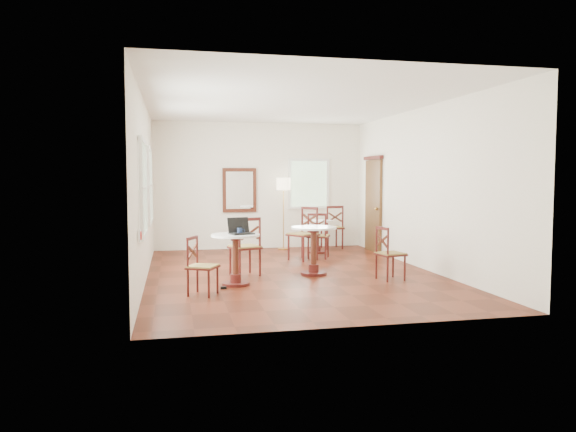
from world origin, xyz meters
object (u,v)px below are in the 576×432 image
at_px(cafe_table_mid, 314,245).
at_px(power_adapter, 223,288).
at_px(chair_back_b, 304,234).
at_px(laptop, 240,230).
at_px(chair_near_b, 201,266).
at_px(chair_mid_a, 318,236).
at_px(chair_back_a, 332,227).
at_px(mouse, 235,233).
at_px(cafe_table_back, 317,233).
at_px(chair_near_a, 246,247).
at_px(navy_mug, 240,231).
at_px(chair_mid_b, 389,253).
at_px(cafe_table_near, 236,254).
at_px(water_glass, 232,230).
at_px(floor_lamp, 283,189).

distance_m(cafe_table_mid, power_adapter, 1.95).
distance_m(chair_back_b, laptop, 2.79).
distance_m(chair_near_b, chair_mid_a, 4.01).
bearing_deg(chair_back_a, chair_mid_a, 57.48).
bearing_deg(laptop, mouse, 133.81).
relative_size(laptop, power_adapter, 4.70).
relative_size(chair_near_b, laptop, 2.00).
distance_m(cafe_table_back, chair_near_a, 3.15).
xyz_separation_m(cafe_table_back, laptop, (-2.14, -3.22, 0.42)).
distance_m(laptop, power_adapter, 0.95).
bearing_deg(navy_mug, chair_mid_b, -1.90).
distance_m(chair_mid_a, laptop, 3.13).
height_order(cafe_table_near, power_adapter, cafe_table_near).
xyz_separation_m(mouse, navy_mug, (0.07, -0.10, 0.03)).
relative_size(navy_mug, water_glass, 1.18).
bearing_deg(water_glass, laptop, -53.08).
xyz_separation_m(chair_near_a, navy_mug, (-0.19, -0.80, 0.35)).
height_order(cafe_table_back, water_glass, water_glass).
xyz_separation_m(chair_mid_a, chair_back_b, (-0.35, -0.16, 0.07)).
xyz_separation_m(cafe_table_back, mouse, (-2.22, -3.17, 0.37)).
bearing_deg(mouse, chair_near_a, 69.33).
bearing_deg(cafe_table_mid, cafe_table_near, -156.33).
bearing_deg(cafe_table_mid, chair_near_a, 172.91).
distance_m(chair_near_a, floor_lamp, 3.60).
bearing_deg(cafe_table_back, power_adapter, -124.83).
height_order(navy_mug, power_adapter, navy_mug).
bearing_deg(cafe_table_back, cafe_table_near, -124.34).
distance_m(cafe_table_near, power_adapter, 0.59).
height_order(cafe_table_mid, chair_back_a, chair_back_a).
bearing_deg(floor_lamp, chair_near_b, -115.18).
distance_m(chair_near_b, chair_mid_b, 3.15).
bearing_deg(navy_mug, chair_back_a, 55.29).
bearing_deg(chair_mid_b, cafe_table_mid, 45.21).
height_order(chair_near_a, power_adapter, chair_near_a).
bearing_deg(laptop, water_glass, 110.90).
bearing_deg(cafe_table_back, chair_back_b, -119.88).
xyz_separation_m(chair_near_a, power_adapter, (-0.48, -1.03, -0.49)).
relative_size(mouse, power_adapter, 1.10).
relative_size(mouse, navy_mug, 0.78).
xyz_separation_m(cafe_table_mid, mouse, (-1.44, -0.55, 0.31)).
distance_m(laptop, mouse, 0.10).
height_order(chair_back_b, water_glass, chair_back_b).
relative_size(chair_mid_a, water_glass, 8.98).
bearing_deg(power_adapter, mouse, 56.98).
height_order(chair_near_a, floor_lamp, floor_lamp).
distance_m(chair_near_a, chair_near_b, 1.62).
bearing_deg(chair_near_b, power_adapter, -17.40).
bearing_deg(floor_lamp, chair_back_b, -87.34).
bearing_deg(chair_mid_a, power_adapter, 75.29).
bearing_deg(chair_mid_b, chair_near_a, 57.69).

